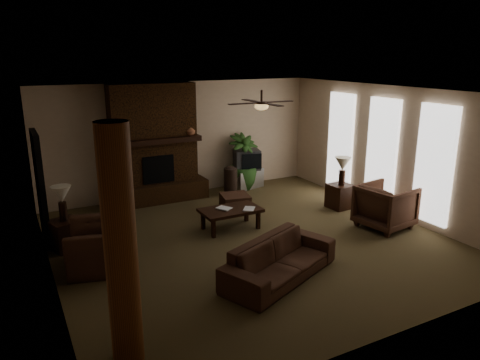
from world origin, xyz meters
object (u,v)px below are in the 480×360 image
armchair_left (100,238)px  tv_stand (246,178)px  floor_vase (231,179)px  lamp_right (343,166)px  side_table_left (66,235)px  sofa (280,253)px  coffee_table (231,212)px  lamp_left (62,197)px  side_table_right (340,196)px  log_column (121,249)px  floor_plant (242,173)px  ottoman (235,203)px  armchair_right (386,204)px

armchair_left → tv_stand: armchair_left is taller
floor_vase → lamp_right: size_ratio=1.18×
armchair_left → side_table_left: size_ratio=2.11×
sofa → coffee_table: sofa is taller
coffee_table → side_table_left: bearing=170.1°
coffee_table → sofa: bearing=-96.2°
sofa → tv_stand: size_ratio=2.51×
sofa → lamp_right: 3.83m
lamp_left → lamp_right: 5.94m
sofa → floor_vase: bearing=50.6°
side_table_left → side_table_right: bearing=-5.1°
armchair_left → coffee_table: size_ratio=0.97×
log_column → floor_plant: size_ratio=1.94×
armchair_left → tv_stand: bearing=138.1°
floor_vase → side_table_right: 2.72m
tv_stand → floor_vase: floor_vase is taller
armchair_left → lamp_right: (5.49, 0.47, 0.49)m
coffee_table → ottoman: coffee_table is taller
sofa → coffee_table: 2.24m
floor_vase → side_table_right: floor_vase is taller
log_column → tv_stand: 7.29m
log_column → sofa: bearing=18.2°
tv_stand → lamp_left: size_ratio=1.31×
coffee_table → lamp_right: lamp_right is taller
side_table_left → lamp_left: size_ratio=0.85×
sofa → lamp_left: (-2.85, 2.74, 0.59)m
armchair_left → coffee_table: armchair_left is taller
side_table_left → side_table_right: (5.92, -0.53, 0.00)m
log_column → side_table_right: log_column is taller
floor_vase → ottoman: bearing=-112.0°
armchair_right → log_column: bearing=98.0°
lamp_left → side_table_right: bearing=-5.0°
log_column → floor_vase: size_ratio=3.64×
coffee_table → floor_plant: floor_plant is taller
tv_stand → lamp_left: (-4.78, -1.93, 0.75)m
armchair_left → armchair_right: bearing=94.8°
side_table_right → coffee_table: bearing=-179.9°
sofa → armchair_left: armchair_left is taller
sofa → floor_plant: 5.01m
floor_vase → side_table_right: (1.82, -2.02, -0.16)m
floor_plant → tv_stand: bearing=3.9°
sofa → ottoman: sofa is taller
tv_stand → side_table_left: 5.15m
sofa → lamp_right: lamp_right is taller
armchair_left → floor_plant: bearing=138.8°
floor_vase → armchair_right: bearing=-62.0°
floor_plant → log_column: bearing=-128.9°
floor_plant → lamp_left: lamp_left is taller
side_table_right → lamp_right: (-0.00, -0.03, 0.73)m
sofa → side_table_left: sofa is taller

